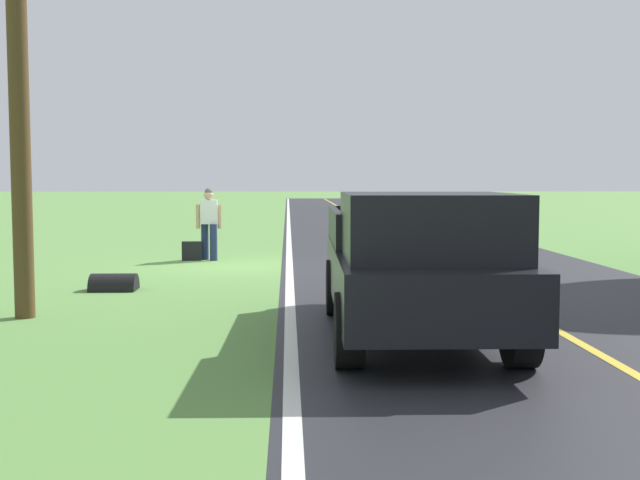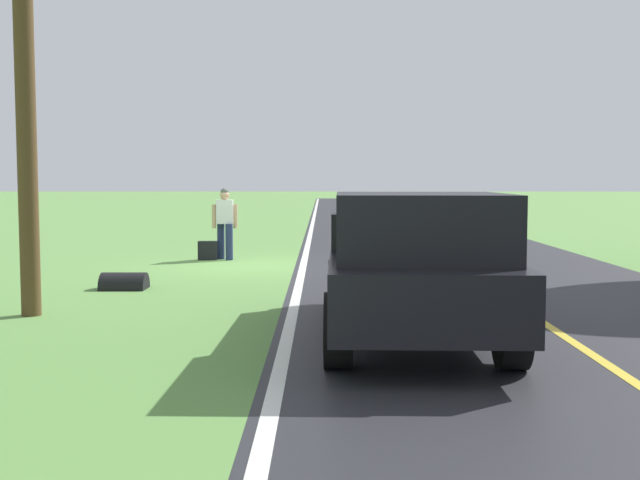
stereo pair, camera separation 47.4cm
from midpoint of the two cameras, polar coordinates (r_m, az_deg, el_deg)
The scene contains 9 objects.
ground_plane at distance 18.03m, azimuth -4.02°, elevation -1.87°, with size 200.00×200.00×0.00m, color #609347.
road_surface at distance 18.27m, azimuth 10.52°, elevation -1.85°, with size 7.32×120.00×0.00m, color #28282D.
lane_edge_line at distance 17.98m, azimuth -0.47°, elevation -1.86°, with size 0.16×117.60×0.00m, color silver.
lane_centre_line at distance 18.27m, azimuth 10.52°, elevation -1.84°, with size 0.14×117.60×0.00m, color gold.
hitchhiker_walking at distance 19.45m, azimuth -6.15°, elevation 1.47°, with size 0.62×0.51×1.75m.
suitcase_carried at distance 19.46m, azimuth -7.38°, elevation -0.75°, with size 0.20×0.46×0.46m, color black.
pickup_truck_passing at distance 9.73m, azimuth 8.06°, elevation -1.60°, with size 2.19×5.44×1.82m.
utility_pole_roadside at distance 12.21m, azimuth -19.42°, elevation 13.21°, with size 0.28×0.28×7.79m, color brown.
drainage_culvert at distance 14.64m, azimuth -12.97°, elevation -3.45°, with size 0.60×0.60×0.80m, color black.
Camera 2 is at (-1.56, 17.87, 1.99)m, focal length 44.59 mm.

